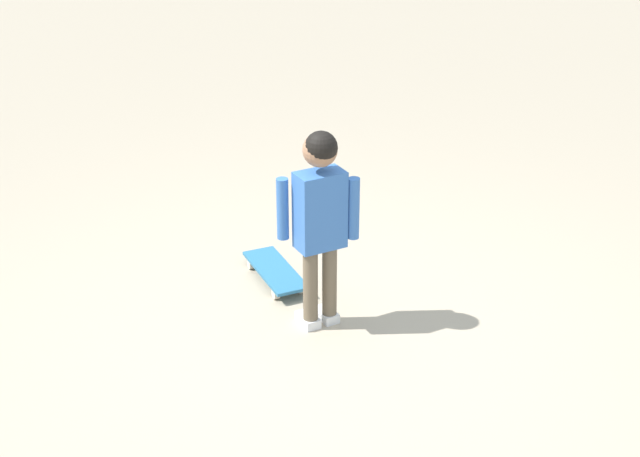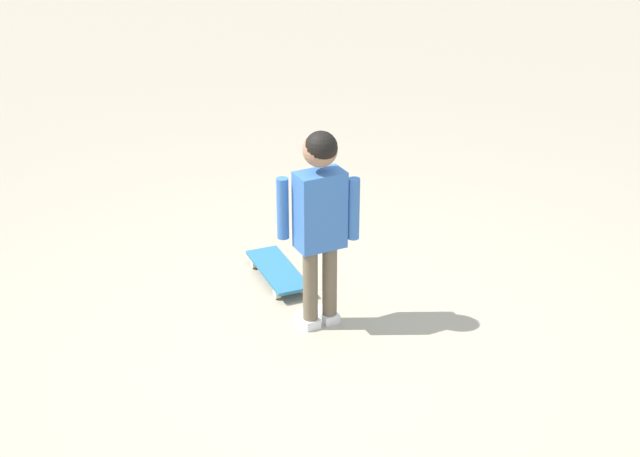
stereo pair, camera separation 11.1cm
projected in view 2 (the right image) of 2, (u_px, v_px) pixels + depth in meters
ground_plane at (326, 347)px, 4.70m from camera, size 50.00×50.00×0.00m
child_person at (320, 209)px, 4.62m from camera, size 0.28×0.39×1.06m
skateboard at (277, 271)px, 5.31m from camera, size 0.53×0.52×0.07m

